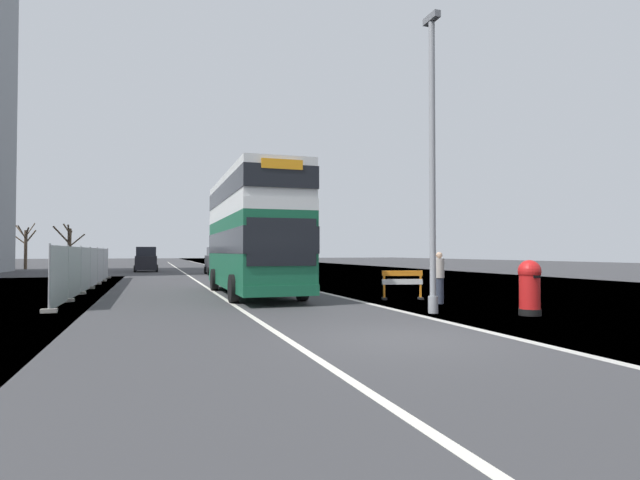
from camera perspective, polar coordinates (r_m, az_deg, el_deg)
The scene contains 11 objects.
ground at distance 11.10m, azimuth 11.79°, elevation -10.82°, with size 140.00×280.00×0.10m.
double_decker_bus at distance 21.33m, azimuth -7.60°, elevation 0.90°, with size 2.83×10.43×4.92m.
lamppost_foreground at distance 15.30m, azimuth 12.54°, elevation 7.58°, with size 0.29×0.70×8.78m.
red_pillar_postbox at distance 15.48m, azimuth 22.53°, elevation -4.70°, with size 0.63×0.63×1.56m.
roadworks_barrier at distance 19.29m, azimuth 9.25°, elevation -4.66°, with size 1.59×0.80×1.09m.
construction_site_fence at distance 26.95m, azimuth -24.48°, elevation -2.95°, with size 0.44×20.60×2.04m.
car_oncoming_near at distance 41.05m, azimuth -11.31°, elevation -2.39°, with size 2.04×4.24×2.16m.
car_receding_mid at distance 48.72m, azimuth -18.98°, elevation -2.16°, with size 2.05×3.88×2.24m.
bare_tree_far_verge_near at distance 56.45m, azimuth -26.41°, elevation -0.51°, with size 2.88×2.76×4.66m.
bare_tree_far_verge_mid at distance 60.40m, azimuth -30.24°, elevation -0.46°, with size 2.25×2.51×4.84m.
pedestrian_at_kerb at distance 17.94m, azimuth 13.29°, elevation -4.15°, with size 0.34×0.34×1.78m.
Camera 1 is at (-4.94, -9.32, 1.78)m, focal length 28.42 mm.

